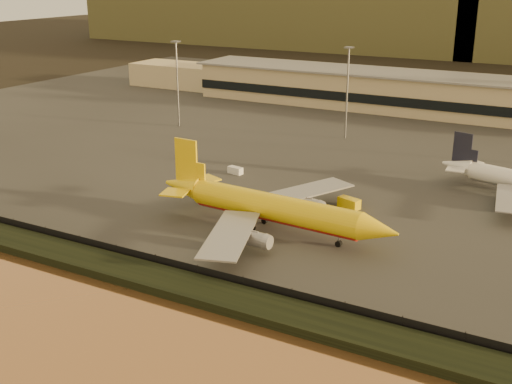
% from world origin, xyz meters
% --- Properties ---
extents(ground, '(900.00, 900.00, 0.00)m').
position_xyz_m(ground, '(0.00, 0.00, 0.00)').
color(ground, black).
rests_on(ground, ground).
extents(embankment, '(320.00, 7.00, 1.40)m').
position_xyz_m(embankment, '(0.00, -17.00, 0.70)').
color(embankment, black).
rests_on(embankment, ground).
extents(tarmac, '(320.00, 220.00, 0.20)m').
position_xyz_m(tarmac, '(0.00, 95.00, 0.10)').
color(tarmac, '#2D2D2D').
rests_on(tarmac, ground).
extents(perimeter_fence, '(300.00, 0.05, 2.20)m').
position_xyz_m(perimeter_fence, '(0.00, -13.00, 1.30)').
color(perimeter_fence, black).
rests_on(perimeter_fence, tarmac).
extents(terminal_building, '(202.00, 25.00, 12.60)m').
position_xyz_m(terminal_building, '(-14.52, 125.55, 6.25)').
color(terminal_building, '#C5B489').
rests_on(terminal_building, tarmac).
extents(apron_light_masts, '(152.20, 12.20, 25.40)m').
position_xyz_m(apron_light_masts, '(15.00, 75.00, 15.70)').
color(apron_light_masts, slate).
rests_on(apron_light_masts, tarmac).
extents(dhl_cargo_jet, '(48.58, 47.51, 14.51)m').
position_xyz_m(dhl_cargo_jet, '(2.81, 9.71, 4.53)').
color(dhl_cargo_jet, yellow).
rests_on(dhl_cargo_jet, tarmac).
extents(gse_vehicle_yellow, '(4.90, 3.28, 2.03)m').
position_xyz_m(gse_vehicle_yellow, '(11.15, 27.62, 1.21)').
color(gse_vehicle_yellow, yellow).
rests_on(gse_vehicle_yellow, tarmac).
extents(gse_vehicle_white, '(3.83, 2.25, 1.62)m').
position_xyz_m(gse_vehicle_white, '(-20.30, 36.30, 1.01)').
color(gse_vehicle_white, white).
rests_on(gse_vehicle_white, tarmac).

